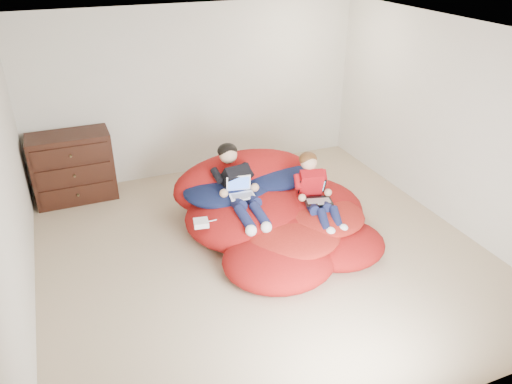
% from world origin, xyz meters
% --- Properties ---
extents(room_shell, '(5.10, 5.10, 2.77)m').
position_xyz_m(room_shell, '(0.00, 0.00, 0.22)').
color(room_shell, tan).
rests_on(room_shell, ground).
extents(dresser, '(1.07, 0.60, 0.96)m').
position_xyz_m(dresser, '(-1.90, 2.22, 0.48)').
color(dresser, black).
rests_on(dresser, ground).
extents(beanbag_pile, '(2.31, 2.45, 0.91)m').
position_xyz_m(beanbag_pile, '(0.32, 0.41, 0.26)').
color(beanbag_pile, '#AB1413').
rests_on(beanbag_pile, ground).
extents(cream_pillow, '(0.39, 0.25, 0.25)m').
position_xyz_m(cream_pillow, '(-0.18, 1.18, 0.62)').
color(cream_pillow, silver).
rests_on(cream_pillow, beanbag_pile).
extents(older_boy, '(0.38, 1.20, 0.70)m').
position_xyz_m(older_boy, '(-0.10, 0.56, 0.68)').
color(older_boy, black).
rests_on(older_boy, beanbag_pile).
extents(younger_boy, '(0.37, 0.93, 0.71)m').
position_xyz_m(younger_boy, '(0.74, 0.13, 0.63)').
color(younger_boy, '#B30F16').
rests_on(younger_boy, beanbag_pile).
extents(laptop_white, '(0.32, 0.28, 0.22)m').
position_xyz_m(laptop_white, '(-0.10, 0.44, 0.63)').
color(laptop_white, white).
rests_on(laptop_white, older_boy).
extents(laptop_black, '(0.38, 0.41, 0.23)m').
position_xyz_m(laptop_black, '(0.74, 0.12, 0.56)').
color(laptop_black, black).
rests_on(laptop_black, younger_boy).
extents(power_adapter, '(0.19, 0.19, 0.06)m').
position_xyz_m(power_adapter, '(-0.66, 0.22, 0.42)').
color(power_adapter, white).
rests_on(power_adapter, beanbag_pile).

